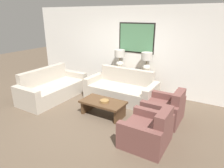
{
  "coord_description": "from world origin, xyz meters",
  "views": [
    {
      "loc": [
        2.58,
        -3.47,
        2.38
      ],
      "look_at": [
        0.03,
        0.8,
        0.65
      ],
      "focal_mm": 32.0,
      "sensor_mm": 36.0,
      "label": 1
    }
  ],
  "objects_px": {
    "console_table": "(132,81)",
    "table_lamp_right": "(147,60)",
    "table_lamp_left": "(120,57)",
    "couch_by_back_wall": "(122,90)",
    "decorative_bowl": "(104,101)",
    "armchair_near_back_wall": "(165,110)",
    "armchair_near_camera": "(148,132)",
    "coffee_table": "(103,105)",
    "couch_by_side": "(52,89)"
  },
  "relations": [
    {
      "from": "table_lamp_right",
      "to": "armchair_near_camera",
      "type": "relative_size",
      "value": 0.68
    },
    {
      "from": "couch_by_side",
      "to": "coffee_table",
      "type": "relative_size",
      "value": 1.89
    },
    {
      "from": "coffee_table",
      "to": "table_lamp_right",
      "type": "bearing_deg",
      "value": 78.75
    },
    {
      "from": "armchair_near_back_wall",
      "to": "couch_by_side",
      "type": "bearing_deg",
      "value": -173.52
    },
    {
      "from": "console_table",
      "to": "table_lamp_left",
      "type": "bearing_deg",
      "value": -180.0
    },
    {
      "from": "table_lamp_left",
      "to": "armchair_near_back_wall",
      "type": "height_order",
      "value": "table_lamp_left"
    },
    {
      "from": "table_lamp_right",
      "to": "armchair_near_back_wall",
      "type": "relative_size",
      "value": 0.68
    },
    {
      "from": "table_lamp_left",
      "to": "armchair_near_back_wall",
      "type": "distance_m",
      "value": 2.47
    },
    {
      "from": "console_table",
      "to": "table_lamp_left",
      "type": "xyz_separation_m",
      "value": [
        -0.46,
        -0.0,
        0.72
      ]
    },
    {
      "from": "coffee_table",
      "to": "decorative_bowl",
      "type": "relative_size",
      "value": 4.98
    },
    {
      "from": "table_lamp_right",
      "to": "couch_by_back_wall",
      "type": "height_order",
      "value": "table_lamp_right"
    },
    {
      "from": "table_lamp_left",
      "to": "console_table",
      "type": "bearing_deg",
      "value": 0.0
    },
    {
      "from": "table_lamp_right",
      "to": "decorative_bowl",
      "type": "distance_m",
      "value": 2.0
    },
    {
      "from": "couch_by_side",
      "to": "decorative_bowl",
      "type": "distance_m",
      "value": 1.99
    },
    {
      "from": "table_lamp_left",
      "to": "armchair_near_camera",
      "type": "distance_m",
      "value": 3.17
    },
    {
      "from": "couch_by_side",
      "to": "couch_by_back_wall",
      "type": "bearing_deg",
      "value": 27.91
    },
    {
      "from": "console_table",
      "to": "coffee_table",
      "type": "distance_m",
      "value": 1.84
    },
    {
      "from": "console_table",
      "to": "coffee_table",
      "type": "relative_size",
      "value": 1.24
    },
    {
      "from": "console_table",
      "to": "couch_by_back_wall",
      "type": "bearing_deg",
      "value": -90.0
    },
    {
      "from": "console_table",
      "to": "armchair_near_camera",
      "type": "height_order",
      "value": "armchair_near_camera"
    },
    {
      "from": "table_lamp_right",
      "to": "console_table",
      "type": "bearing_deg",
      "value": 180.0
    },
    {
      "from": "coffee_table",
      "to": "decorative_bowl",
      "type": "height_order",
      "value": "decorative_bowl"
    },
    {
      "from": "table_lamp_right",
      "to": "coffee_table",
      "type": "distance_m",
      "value": 2.04
    },
    {
      "from": "table_lamp_left",
      "to": "armchair_near_camera",
      "type": "height_order",
      "value": "table_lamp_left"
    },
    {
      "from": "table_lamp_left",
      "to": "couch_by_back_wall",
      "type": "bearing_deg",
      "value": -56.68
    },
    {
      "from": "couch_by_back_wall",
      "to": "armchair_near_back_wall",
      "type": "height_order",
      "value": "couch_by_back_wall"
    },
    {
      "from": "decorative_bowl",
      "to": "armchair_near_back_wall",
      "type": "height_order",
      "value": "armchair_near_back_wall"
    },
    {
      "from": "armchair_near_back_wall",
      "to": "armchair_near_camera",
      "type": "relative_size",
      "value": 1.0
    },
    {
      "from": "table_lamp_left",
      "to": "decorative_bowl",
      "type": "relative_size",
      "value": 2.73
    },
    {
      "from": "table_lamp_left",
      "to": "couch_by_back_wall",
      "type": "height_order",
      "value": "table_lamp_left"
    },
    {
      "from": "table_lamp_left",
      "to": "armchair_near_back_wall",
      "type": "xyz_separation_m",
      "value": [
        1.93,
        -1.3,
        -0.83
      ]
    },
    {
      "from": "table_lamp_left",
      "to": "couch_by_side",
      "type": "bearing_deg",
      "value": -129.42
    },
    {
      "from": "armchair_near_camera",
      "to": "table_lamp_right",
      "type": "bearing_deg",
      "value": 113.08
    },
    {
      "from": "table_lamp_left",
      "to": "armchair_near_camera",
      "type": "relative_size",
      "value": 0.68
    },
    {
      "from": "console_table",
      "to": "armchair_near_camera",
      "type": "bearing_deg",
      "value": -58.22
    },
    {
      "from": "couch_by_side",
      "to": "armchair_near_camera",
      "type": "bearing_deg",
      "value": -12.05
    },
    {
      "from": "console_table",
      "to": "table_lamp_right",
      "type": "distance_m",
      "value": 0.86
    },
    {
      "from": "table_lamp_right",
      "to": "armchair_near_camera",
      "type": "distance_m",
      "value": 2.71
    },
    {
      "from": "couch_by_back_wall",
      "to": "coffee_table",
      "type": "xyz_separation_m",
      "value": [
        0.09,
        -1.14,
        -0.01
      ]
    },
    {
      "from": "table_lamp_right",
      "to": "armchair_near_back_wall",
      "type": "height_order",
      "value": "table_lamp_right"
    },
    {
      "from": "couch_by_back_wall",
      "to": "decorative_bowl",
      "type": "xyz_separation_m",
      "value": [
        0.15,
        -1.15,
        0.11
      ]
    },
    {
      "from": "couch_by_back_wall",
      "to": "armchair_near_camera",
      "type": "bearing_deg",
      "value": -48.72
    },
    {
      "from": "couch_by_back_wall",
      "to": "armchair_near_camera",
      "type": "relative_size",
      "value": 2.33
    },
    {
      "from": "console_table",
      "to": "decorative_bowl",
      "type": "relative_size",
      "value": 6.19
    },
    {
      "from": "couch_by_side",
      "to": "coffee_table",
      "type": "height_order",
      "value": "couch_by_side"
    },
    {
      "from": "table_lamp_left",
      "to": "decorative_bowl",
      "type": "xyz_separation_m",
      "value": [
        0.61,
        -1.85,
        -0.69
      ]
    },
    {
      "from": "table_lamp_right",
      "to": "couch_by_side",
      "type": "bearing_deg",
      "value": -143.93
    },
    {
      "from": "couch_by_back_wall",
      "to": "decorative_bowl",
      "type": "bearing_deg",
      "value": -82.76
    },
    {
      "from": "console_table",
      "to": "armchair_near_back_wall",
      "type": "height_order",
      "value": "armchair_near_back_wall"
    },
    {
      "from": "armchair_near_camera",
      "to": "coffee_table",
      "type": "bearing_deg",
      "value": 158.58
    }
  ]
}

